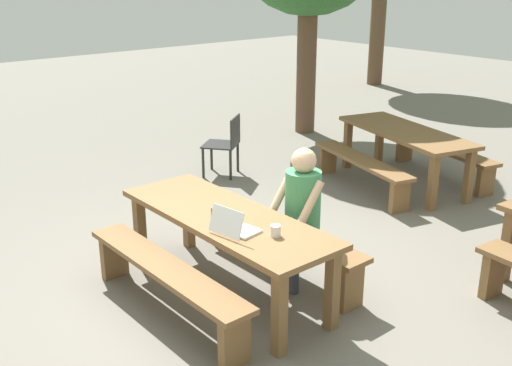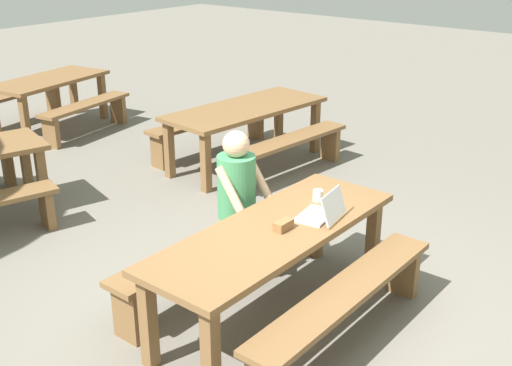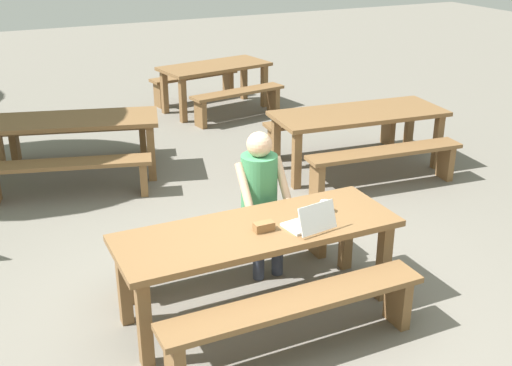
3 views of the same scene
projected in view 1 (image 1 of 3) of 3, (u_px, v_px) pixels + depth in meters
The scene contains 12 objects.
ground_plane at pixel (227, 291), 5.38m from camera, with size 30.00×30.00×0.00m, color slate.
picnic_table_front at pixel (226, 226), 5.17m from camera, with size 2.17×0.75×0.73m.
bench_near at pixel (166, 277), 4.89m from camera, with size 1.97×0.30×0.46m.
bench_far at pixel (279, 236), 5.64m from camera, with size 1.97×0.30×0.46m.
laptop at pixel (234, 226), 4.76m from camera, with size 0.36×0.33×0.23m.
small_pouch at pixel (220, 213), 5.07m from camera, with size 0.15×0.08×0.07m.
coffee_mug at pixel (276, 231), 4.71m from camera, with size 0.08×0.08×0.09m.
person_seated at pixel (300, 207), 5.27m from camera, with size 0.42×0.41×1.26m.
plastic_chair at pixel (226, 143), 8.23m from camera, with size 0.62×0.62×0.82m.
picnic_table_rear at pixel (405, 138), 7.84m from camera, with size 2.12×1.25×0.72m.
bench_rear_south at pixel (361, 166), 7.68m from camera, with size 1.81×0.77×0.43m.
bench_rear_north at pixel (443, 154), 8.20m from camera, with size 1.81×0.77×0.43m.
Camera 1 is at (3.80, -2.87, 2.69)m, focal length 42.98 mm.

